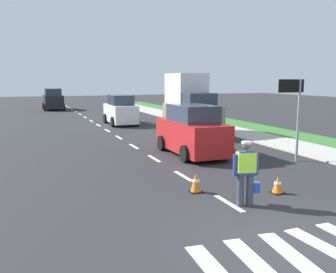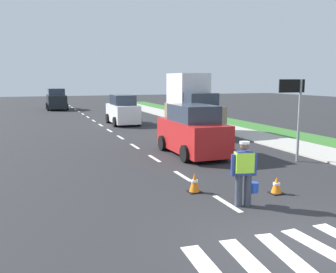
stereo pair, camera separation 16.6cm
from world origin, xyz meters
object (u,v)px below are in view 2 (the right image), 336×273
object	(u,v)px
car_outgoing_far	(123,111)
road_worker	(245,170)
delivery_truck	(192,107)
car_outgoing_ahead	(192,132)
traffic_cone_near	(277,185)
traffic_cone_far	(194,183)
car_oncoming_third	(56,100)
lane_direction_sign	(295,100)

from	to	relation	value
car_outgoing_far	road_worker	bearing A→B (deg)	-93.95
delivery_truck	car_outgoing_ahead	size ratio (longest dim) A/B	1.08
traffic_cone_near	traffic_cone_far	world-z (taller)	traffic_cone_far
traffic_cone_far	delivery_truck	distance (m)	11.78
car_outgoing_ahead	car_oncoming_third	bearing A→B (deg)	97.65
traffic_cone_far	car_outgoing_ahead	distance (m)	5.49
traffic_cone_far	car_oncoming_third	bearing A→B (deg)	92.66
lane_direction_sign	traffic_cone_near	size ratio (longest dim) A/B	6.46
road_worker	lane_direction_sign	xyz separation A→B (m)	(4.55, 3.86, 1.48)
road_worker	lane_direction_sign	size ratio (longest dim) A/B	0.52
car_outgoing_ahead	road_worker	bearing A→B (deg)	-102.56
traffic_cone_far	car_outgoing_far	bearing A→B (deg)	83.32
traffic_cone_near	delivery_truck	world-z (taller)	delivery_truck
car_outgoing_ahead	car_outgoing_far	size ratio (longest dim) A/B	1.09
traffic_cone_near	traffic_cone_far	bearing A→B (deg)	156.39
traffic_cone_near	delivery_truck	size ratio (longest dim) A/B	0.11
delivery_truck	car_oncoming_third	size ratio (longest dim) A/B	1.08
car_outgoing_ahead	car_outgoing_far	world-z (taller)	car_outgoing_ahead
car_outgoing_far	traffic_cone_far	bearing A→B (deg)	-96.68
car_oncoming_third	traffic_cone_near	bearing A→B (deg)	-83.76
traffic_cone_near	road_worker	bearing A→B (deg)	-157.91
car_oncoming_third	delivery_truck	bearing A→B (deg)	-73.90
road_worker	car_outgoing_ahead	world-z (taller)	car_outgoing_ahead
lane_direction_sign	car_oncoming_third	distance (m)	30.50
car_outgoing_ahead	car_outgoing_far	bearing A→B (deg)	90.93
traffic_cone_far	delivery_truck	world-z (taller)	delivery_truck
traffic_cone_near	lane_direction_sign	bearing A→B (deg)	46.36
lane_direction_sign	car_oncoming_third	world-z (taller)	lane_direction_sign
car_outgoing_ahead	lane_direction_sign	bearing A→B (deg)	-40.48
car_oncoming_third	road_worker	bearing A→B (deg)	-86.27
road_worker	car_outgoing_ahead	bearing A→B (deg)	77.44
road_worker	delivery_truck	world-z (taller)	delivery_truck
traffic_cone_far	delivery_truck	size ratio (longest dim) A/B	0.12
traffic_cone_far	car_outgoing_ahead	world-z (taller)	car_outgoing_ahead
delivery_truck	car_oncoming_third	distance (m)	22.21
traffic_cone_far	car_oncoming_third	size ratio (longest dim) A/B	0.13
road_worker	car_oncoming_third	distance (m)	33.64
car_oncoming_third	car_outgoing_far	world-z (taller)	car_oncoming_third
delivery_truck	car_oncoming_third	xyz separation A→B (m)	(-6.16, 21.34, -0.57)
road_worker	delivery_truck	distance (m)	12.88
road_worker	car_outgoing_far	xyz separation A→B (m)	(1.26, 18.19, 0.04)
lane_direction_sign	delivery_truck	bearing A→B (deg)	93.94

